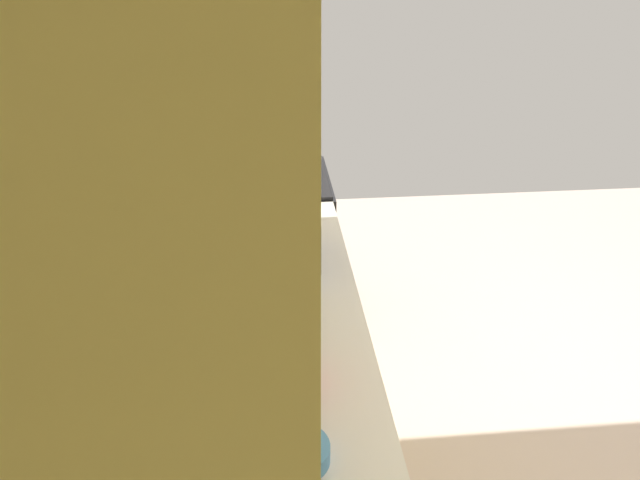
# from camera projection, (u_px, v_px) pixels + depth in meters

# --- Properties ---
(ground_plane) EXTENTS (6.27, 6.27, 0.00)m
(ground_plane) POSITION_uv_depth(u_px,v_px,m) (590.00, 472.00, 2.63)
(ground_plane) COLOR beige
(wall_back) EXTENTS (4.04, 0.12, 2.65)m
(wall_back) POSITION_uv_depth(u_px,v_px,m) (159.00, 225.00, 1.86)
(wall_back) COLOR beige
(wall_back) RESTS_ON ground_plane
(upper_cabinets) EXTENTS (2.13, 0.32, 0.75)m
(upper_cabinets) POSITION_uv_depth(u_px,v_px,m) (199.00, 82.00, 1.23)
(upper_cabinets) COLOR #D3C468
(oven_range) EXTENTS (0.71, 0.66, 1.09)m
(oven_range) POSITION_uv_depth(u_px,v_px,m) (276.00, 247.00, 3.53)
(oven_range) COLOR black
(oven_range) RESTS_ON ground_plane
(microwave) EXTENTS (0.47, 0.40, 0.31)m
(microwave) POSITION_uv_depth(u_px,v_px,m) (269.00, 232.00, 2.40)
(microwave) COLOR #B7BABF
(microwave) RESTS_ON counter_run
(bowl) EXTENTS (0.17, 0.17, 0.05)m
(bowl) POSITION_uv_depth(u_px,v_px,m) (299.00, 452.00, 1.53)
(bowl) COLOR #4C8CBF
(bowl) RESTS_ON counter_run
(kettle) EXTENTS (0.22, 0.16, 0.16)m
(kettle) POSITION_uv_depth(u_px,v_px,m) (293.00, 368.00, 1.77)
(kettle) COLOR red
(kettle) RESTS_ON counter_run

